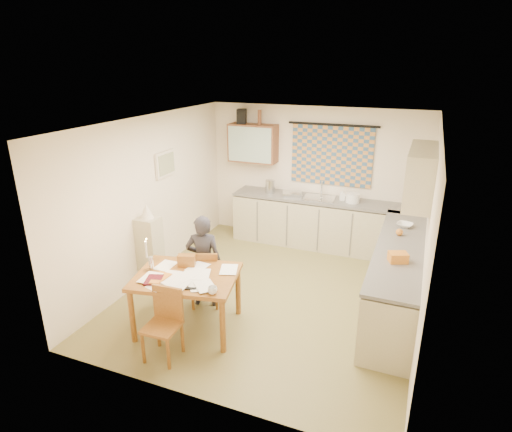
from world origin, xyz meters
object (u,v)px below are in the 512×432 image
at_px(counter_back, 322,223).
at_px(dining_table, 188,301).
at_px(chair_far, 206,287).
at_px(person, 204,261).
at_px(stove, 389,318).
at_px(shelf_stand, 150,251).
at_px(counter_right, 397,277).

relative_size(counter_back, dining_table, 2.35).
distance_m(dining_table, chair_far, 0.59).
bearing_deg(chair_far, person, -36.20).
distance_m(stove, chair_far, 2.47).
bearing_deg(shelf_stand, stove, -6.16).
bearing_deg(stove, chair_far, 177.06).
distance_m(counter_back, chair_far, 2.77).
bearing_deg(person, shelf_stand, -31.71).
height_order(counter_right, chair_far, counter_right).
height_order(stove, dining_table, stove).
height_order(counter_back, dining_table, counter_back).
distance_m(counter_right, dining_table, 2.84).
relative_size(counter_right, stove, 3.28).
bearing_deg(counter_right, stove, -90.00).
relative_size(counter_right, person, 2.23).
distance_m(counter_back, counter_right, 2.18).
distance_m(counter_right, person, 2.66).
distance_m(stove, shelf_stand, 3.56).
height_order(stove, person, person).
relative_size(counter_back, shelf_stand, 3.12).
xyz_separation_m(counter_back, shelf_stand, (-2.10, -2.31, 0.08)).
distance_m(counter_back, person, 2.78).
height_order(chair_far, shelf_stand, shelf_stand).
height_order(counter_back, stove, counter_back).
bearing_deg(dining_table, counter_back, 61.21).
bearing_deg(stove, counter_right, 90.00).
height_order(counter_right, shelf_stand, shelf_stand).
xyz_separation_m(counter_back, stove, (1.44, -2.69, -0.00)).
bearing_deg(stove, shelf_stand, 173.84).
height_order(dining_table, chair_far, chair_far).
xyz_separation_m(chair_far, person, (-0.02, 0.00, 0.40)).
bearing_deg(counter_right, chair_far, -159.28).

